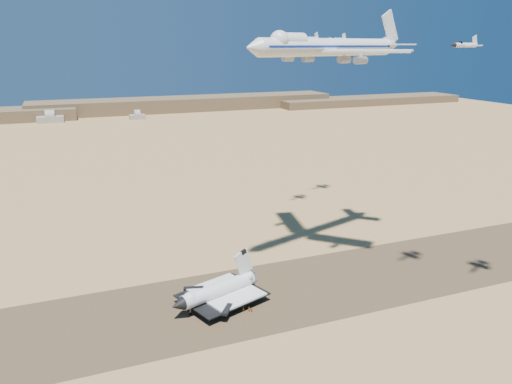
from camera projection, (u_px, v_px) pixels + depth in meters
name	position (u px, v px, depth m)	size (l,w,h in m)	color
ground	(231.00, 302.00, 178.93)	(1200.00, 1200.00, 0.00)	tan
runway	(231.00, 302.00, 178.92)	(600.00, 50.00, 0.06)	#503B28
ridgeline	(150.00, 107.00, 669.86)	(960.00, 90.00, 18.00)	brown
hangars	(47.00, 119.00, 581.41)	(200.50, 29.50, 30.00)	#A5A293
shuttle	(218.00, 292.00, 176.19)	(36.53, 29.61, 17.78)	silver
carrier_747	(325.00, 47.00, 189.23)	(83.30, 61.90, 20.92)	white
crew_a	(243.00, 309.00, 172.11)	(0.70, 0.46, 1.92)	#CE6D0C
crew_b	(249.00, 309.00, 172.33)	(0.82, 0.47, 1.68)	#CE6D0C
crew_c	(252.00, 310.00, 171.66)	(1.05, 0.54, 1.79)	#CE6D0C
chase_jet_a	(465.00, 45.00, 161.20)	(15.43, 8.98, 3.93)	white
chase_jet_e	(310.00, 38.00, 242.87)	(14.26, 8.85, 3.71)	white
chase_jet_f	(336.00, 39.00, 265.16)	(16.05, 9.35, 4.09)	white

